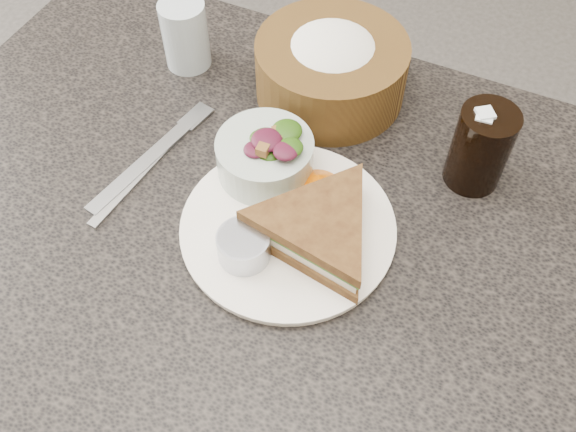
% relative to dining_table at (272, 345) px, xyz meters
% --- Properties ---
extents(floor, '(6.00, 6.00, 0.00)m').
position_rel_dining_table_xyz_m(floor, '(0.00, 0.00, -0.38)').
color(floor, '#585552').
rests_on(floor, ground).
extents(dining_table, '(1.00, 0.70, 0.75)m').
position_rel_dining_table_xyz_m(dining_table, '(0.00, 0.00, 0.00)').
color(dining_table, black).
rests_on(dining_table, floor).
extents(dinner_plate, '(0.25, 0.25, 0.01)m').
position_rel_dining_table_xyz_m(dinner_plate, '(0.03, -0.01, 0.38)').
color(dinner_plate, white).
rests_on(dinner_plate, dining_table).
extents(sandwich, '(0.21, 0.21, 0.05)m').
position_rel_dining_table_xyz_m(sandwich, '(0.07, -0.02, 0.41)').
color(sandwich, brown).
rests_on(sandwich, dinner_plate).
extents(salad_bowl, '(0.14, 0.14, 0.07)m').
position_rel_dining_table_xyz_m(salad_bowl, '(-0.03, 0.06, 0.42)').
color(salad_bowl, '#9FB0A7').
rests_on(salad_bowl, dinner_plate).
extents(dressing_ramekin, '(0.08, 0.08, 0.04)m').
position_rel_dining_table_xyz_m(dressing_ramekin, '(0.01, -0.07, 0.40)').
color(dressing_ramekin, '#A4A9B5').
rests_on(dressing_ramekin, dinner_plate).
extents(orange_wedge, '(0.10, 0.10, 0.03)m').
position_rel_dining_table_xyz_m(orange_wedge, '(0.04, 0.05, 0.40)').
color(orange_wedge, '#E96300').
rests_on(orange_wedge, dinner_plate).
extents(fork, '(0.06, 0.20, 0.01)m').
position_rel_dining_table_xyz_m(fork, '(-0.18, 0.01, 0.38)').
color(fork, '#92959A').
rests_on(fork, dining_table).
extents(knife, '(0.03, 0.21, 0.00)m').
position_rel_dining_table_xyz_m(knife, '(-0.17, -0.00, 0.38)').
color(knife, '#9A9B9C').
rests_on(knife, dining_table).
extents(bread_basket, '(0.26, 0.26, 0.12)m').
position_rel_dining_table_xyz_m(bread_basket, '(-0.01, 0.23, 0.43)').
color(bread_basket, brown).
rests_on(bread_basket, dining_table).
extents(cola_glass, '(0.07, 0.07, 0.12)m').
position_rel_dining_table_xyz_m(cola_glass, '(0.21, 0.16, 0.44)').
color(cola_glass, black).
rests_on(cola_glass, dining_table).
extents(water_glass, '(0.07, 0.07, 0.10)m').
position_rel_dining_table_xyz_m(water_glass, '(-0.22, 0.20, 0.42)').
color(water_glass, '#AABAC3').
rests_on(water_glass, dining_table).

